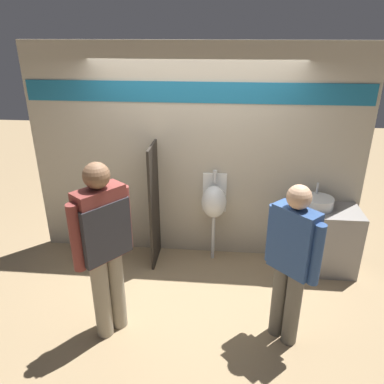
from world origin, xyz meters
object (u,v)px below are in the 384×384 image
(cell_phone, at_px, (300,212))
(person_in_vest, at_px, (103,240))
(sink_basin, at_px, (318,203))
(toilet, at_px, (99,237))
(person_with_lanyard, at_px, (291,260))
(urinal_near_counter, at_px, (214,202))

(cell_phone, distance_m, person_in_vest, 2.32)
(sink_basin, bearing_deg, cell_phone, -145.68)
(toilet, height_order, person_with_lanyard, person_with_lanyard)
(urinal_near_counter, xyz_separation_m, toilet, (-1.48, -0.15, -0.50))
(person_in_vest, relative_size, person_with_lanyard, 1.10)
(cell_phone, distance_m, toilet, 2.56)
(toilet, bearing_deg, cell_phone, -1.44)
(cell_phone, relative_size, toilet, 0.15)
(cell_phone, height_order, urinal_near_counter, urinal_near_counter)
(cell_phone, height_order, person_in_vest, person_in_vest)
(toilet, bearing_deg, person_with_lanyard, -28.17)
(person_in_vest, bearing_deg, person_with_lanyard, -49.88)
(sink_basin, height_order, cell_phone, sink_basin)
(person_in_vest, xyz_separation_m, person_with_lanyard, (1.71, 0.06, -0.14))
(person_in_vest, bearing_deg, toilet, 60.95)
(toilet, height_order, person_in_vest, person_in_vest)
(cell_phone, bearing_deg, toilet, 178.56)
(toilet, bearing_deg, urinal_near_counter, 5.65)
(urinal_near_counter, distance_m, toilet, 1.57)
(sink_basin, height_order, toilet, sink_basin)
(sink_basin, bearing_deg, urinal_near_counter, 177.52)
(urinal_near_counter, bearing_deg, toilet, -174.35)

